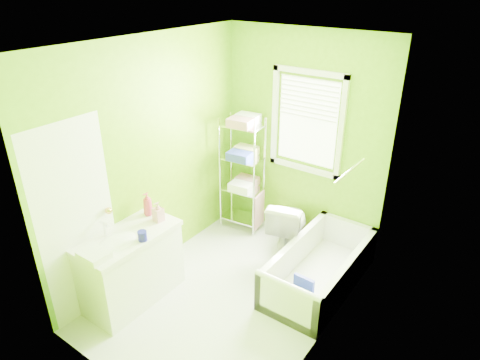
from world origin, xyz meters
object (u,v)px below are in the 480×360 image
Objects in this scene: bathtub at (318,274)px; vanity at (131,265)px; wire_shelf_unit at (244,163)px; toilet at (288,225)px.

vanity is at bearing -138.76° from bathtub.
vanity is at bearing -94.21° from wire_shelf_unit.
wire_shelf_unit reaches higher than vanity.
wire_shelf_unit is (-1.36, 0.52, 0.79)m from bathtub.
toilet is 0.69× the size of vanity.
toilet is (-0.60, 0.38, 0.21)m from bathtub.
wire_shelf_unit is at bearing 85.79° from vanity.
wire_shelf_unit is at bearing 159.11° from bathtub.
vanity reaches higher than toilet.
bathtub is 1.43× the size of vanity.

